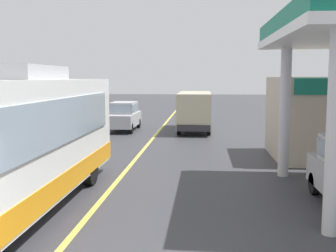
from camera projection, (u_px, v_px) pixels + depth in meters
The scene contains 5 objects.
ground at pixel (157, 133), 25.51m from camera, with size 120.00×120.00×0.00m, color #38383D.
lane_divider_stripe at pixel (146, 146), 20.57m from camera, with size 0.16×50.00×0.01m, color #D8CC4C.
coach_bus_main at pixel (5, 148), 9.76m from camera, with size 2.60×11.04×3.69m.
minibus_opposing_lane at pixel (195, 108), 26.34m from camera, with size 2.04×6.13×2.44m.
car_trailing_behind_bus at pixel (124, 115), 26.62m from camera, with size 1.70×4.20×1.82m.
Camera 1 is at (2.78, -5.15, 3.37)m, focal length 44.38 mm.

